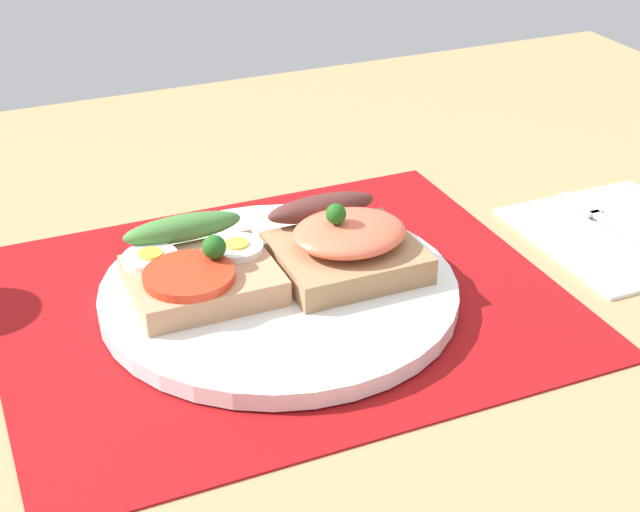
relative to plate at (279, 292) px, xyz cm
name	(u,v)px	position (x,y,z in cm)	size (l,w,h in cm)	color
ground_plane	(280,322)	(0.00, 0.00, -2.50)	(120.00, 90.00, 3.20)	tan
placemat	(280,301)	(0.00, 0.00, -0.75)	(37.54, 30.77, 0.30)	maroon
plate	(279,292)	(0.00, 0.00, 0.00)	(24.16, 24.16, 1.20)	white
sandwich_egg_tomato	(198,269)	(-5.06, 1.74, 2.03)	(9.48, 9.78, 3.99)	tan
sandwich_salmon	(346,244)	(5.02, 0.24, 2.44)	(9.58, 9.92, 5.16)	#A47C53
napkin	(622,233)	(27.63, -1.41, -0.60)	(13.66, 14.71, 0.60)	white
fork	(615,227)	(27.16, -1.11, -0.14)	(1.62, 13.61, 0.32)	#B7B7BC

